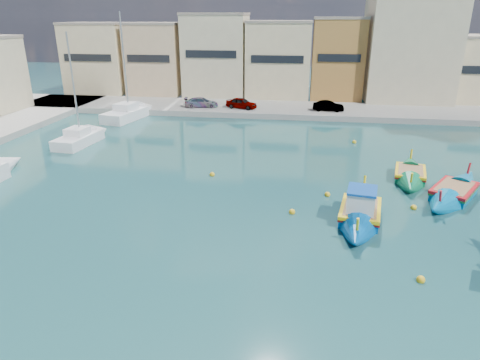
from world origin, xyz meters
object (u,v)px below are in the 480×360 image
(church_block, at_px, (410,34))
(yacht_north, at_px, (136,112))
(luzzu_cyan_mid, at_px, (454,193))
(luzzu_green, at_px, (410,175))
(yacht_midnorth, at_px, (88,136))
(luzzu_blue_cabin, at_px, (360,213))

(church_block, relative_size, yacht_north, 1.63)
(luzzu_cyan_mid, distance_m, luzzu_green, 3.52)
(luzzu_cyan_mid, bearing_deg, church_block, 84.72)
(luzzu_cyan_mid, height_order, luzzu_green, luzzu_cyan_mid)
(yacht_north, distance_m, yacht_midnorth, 10.25)
(luzzu_blue_cabin, distance_m, yacht_north, 31.64)
(yacht_north, bearing_deg, luzzu_green, -31.90)
(luzzu_blue_cabin, height_order, luzzu_cyan_mid, luzzu_blue_cabin)
(luzzu_cyan_mid, distance_m, yacht_midnorth, 29.62)
(church_block, relative_size, yacht_midnorth, 1.91)
(church_block, distance_m, yacht_midnorth, 39.32)
(luzzu_green, distance_m, yacht_midnorth, 26.98)
(church_block, relative_size, luzzu_cyan_mid, 2.32)
(church_block, distance_m, luzzu_blue_cabin, 37.27)
(church_block, relative_size, luzzu_blue_cabin, 2.24)
(church_block, bearing_deg, luzzu_blue_cabin, -104.18)
(luzzu_blue_cabin, bearing_deg, luzzu_cyan_mid, 33.34)
(church_block, height_order, yacht_midnorth, church_block)
(church_block, bearing_deg, yacht_north, -158.12)
(luzzu_blue_cabin, relative_size, yacht_midnorth, 0.85)
(church_block, height_order, luzzu_blue_cabin, church_block)
(yacht_north, bearing_deg, church_block, 21.88)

